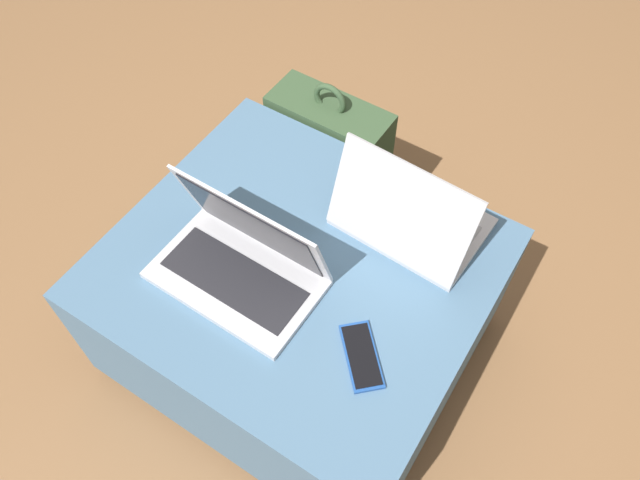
{
  "coord_description": "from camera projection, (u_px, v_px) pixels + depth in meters",
  "views": [
    {
      "loc": [
        0.46,
        -0.63,
        1.62
      ],
      "look_at": [
        0.04,
        0.03,
        0.51
      ],
      "focal_mm": 35.0,
      "sensor_mm": 36.0,
      "label": 1
    }
  ],
  "objects": [
    {
      "name": "ground_plane",
      "position": [
        302.0,
        344.0,
        1.77
      ],
      "size": [
        14.0,
        14.0,
        0.0
      ],
      "primitive_type": "plane",
      "color": "olive"
    },
    {
      "name": "ottoman",
      "position": [
        300.0,
        307.0,
        1.6
      ],
      "size": [
        0.85,
        0.75,
        0.43
      ],
      "color": "#2A3D4E",
      "rests_on": "ground_plane"
    },
    {
      "name": "laptop_near",
      "position": [
        241.0,
        261.0,
        1.37
      ],
      "size": [
        0.37,
        0.23,
        0.23
      ],
      "rotation": [
        0.0,
        0.0,
        -0.02
      ],
      "color": "silver",
      "rests_on": "ottoman"
    },
    {
      "name": "laptop_far",
      "position": [
        408.0,
        218.0,
        1.43
      ],
      "size": [
        0.34,
        0.26,
        0.24
      ],
      "rotation": [
        0.0,
        0.0,
        3.09
      ],
      "color": "silver",
      "rests_on": "ottoman"
    },
    {
      "name": "cell_phone",
      "position": [
        361.0,
        356.0,
        1.28
      ],
      "size": [
        0.15,
        0.15,
        0.01
      ],
      "rotation": [
        0.0,
        0.0,
        3.9
      ],
      "color": "#1E4C9E",
      "rests_on": "ottoman"
    },
    {
      "name": "backpack",
      "position": [
        330.0,
        162.0,
        1.89
      ],
      "size": [
        0.35,
        0.19,
        0.52
      ],
      "rotation": [
        0.0,
        0.0,
        3.13
      ],
      "color": "#385133",
      "rests_on": "ground_plane"
    }
  ]
}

